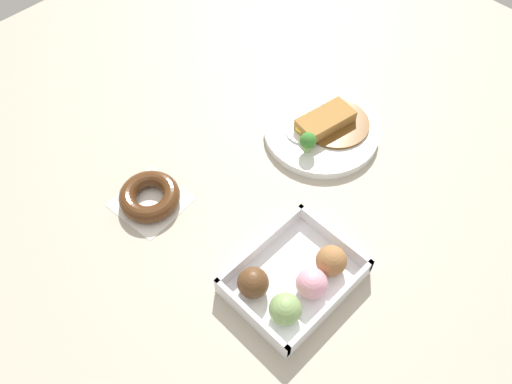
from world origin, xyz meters
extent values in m
plane|color=#B2A893|center=(0.00, 0.00, 0.00)|extent=(1.60, 1.60, 0.00)
cylinder|color=white|center=(0.14, -0.01, 0.01)|extent=(0.23, 0.23, 0.02)
cylinder|color=brown|center=(0.17, -0.02, 0.02)|extent=(0.14, 0.14, 0.01)
cube|color=#A87538|center=(0.15, -0.01, 0.04)|extent=(0.13, 0.08, 0.02)
cylinder|color=white|center=(0.10, 0.01, 0.02)|extent=(0.07, 0.07, 0.00)
ellipsoid|color=yellow|center=(0.10, 0.01, 0.03)|extent=(0.03, 0.03, 0.02)
cylinder|color=#8CB766|center=(0.07, -0.03, 0.03)|extent=(0.01, 0.01, 0.02)
sphere|color=#387A2D|center=(0.07, -0.03, 0.05)|extent=(0.03, 0.03, 0.03)
cube|color=white|center=(-0.15, -0.19, 0.01)|extent=(0.21, 0.16, 0.01)
cube|color=white|center=(-0.25, -0.19, 0.03)|extent=(0.01, 0.16, 0.03)
cube|color=white|center=(-0.05, -0.19, 0.03)|extent=(0.01, 0.16, 0.03)
cube|color=white|center=(-0.15, -0.27, 0.03)|extent=(0.21, 0.01, 0.03)
cube|color=white|center=(-0.15, -0.12, 0.03)|extent=(0.21, 0.01, 0.03)
sphere|color=#84A860|center=(-0.21, -0.23, 0.04)|extent=(0.05, 0.05, 0.05)
sphere|color=pink|center=(-0.15, -0.23, 0.04)|extent=(0.05, 0.05, 0.05)
sphere|color=#9E6B3D|center=(-0.09, -0.22, 0.04)|extent=(0.05, 0.05, 0.05)
sphere|color=brown|center=(-0.21, -0.16, 0.04)|extent=(0.05, 0.05, 0.05)
cube|color=white|center=(-0.22, 0.11, 0.00)|extent=(0.13, 0.13, 0.00)
torus|color=#4C2B14|center=(-0.22, 0.11, 0.02)|extent=(0.11, 0.11, 0.03)
camera|label=1|loc=(-0.47, -0.42, 0.81)|focal=36.75mm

